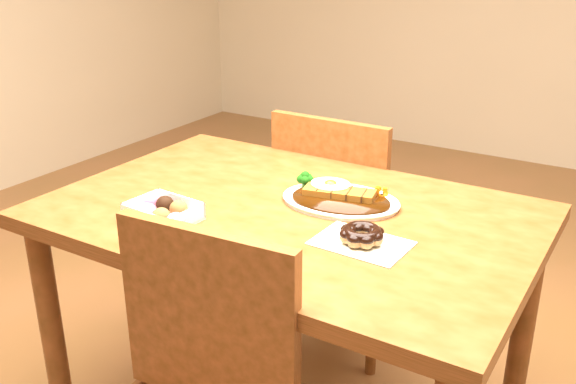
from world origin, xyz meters
The scene contains 5 objects.
table centered at (0.00, 0.00, 0.65)m, with size 1.20×0.80×0.75m.
chair_far centered at (-0.11, 0.53, 0.48)m, with size 0.42×0.42×0.87m.
katsu_curry_plate centered at (0.09, 0.10, 0.77)m, with size 0.33×0.25×0.06m.
donut_box centered at (-0.22, -0.22, 0.77)m, with size 0.19×0.14×0.05m.
pon_de_ring centered at (0.24, -0.08, 0.77)m, with size 0.21×0.15×0.04m.
Camera 1 is at (0.77, -1.26, 1.38)m, focal length 40.00 mm.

